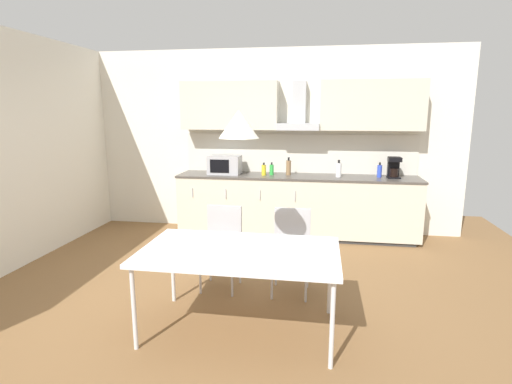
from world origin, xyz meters
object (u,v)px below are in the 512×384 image
object	(u,v)px
dining_table	(240,254)
pendant_lamp	(239,124)
bottle_green	(272,170)
bottle_blue	(380,171)
chair_far_left	(222,238)
chair_far_right	(291,242)
bottle_brown	(289,168)
bottle_yellow	(264,170)
microwave	(225,165)
coffee_maker	(394,167)
bottle_white	(339,170)

from	to	relation	value
dining_table	pendant_lamp	size ratio (longest dim) A/B	5.16
bottle_green	bottle_blue	xyz separation A→B (m)	(1.57, 0.04, 0.01)
bottle_blue	chair_far_left	xyz separation A→B (m)	(-1.86, -1.97, -0.49)
chair_far_left	chair_far_right	world-z (taller)	same
dining_table	chair_far_left	distance (m)	0.95
bottle_brown	bottle_blue	world-z (taller)	bottle_brown
bottle_green	pendant_lamp	xyz separation A→B (m)	(0.08, -2.79, 0.76)
bottle_blue	dining_table	size ratio (longest dim) A/B	0.13
bottle_yellow	chair_far_left	bearing A→B (deg)	-95.42
bottle_yellow	chair_far_right	bearing A→B (deg)	-73.33
microwave	chair_far_left	distance (m)	2.04
dining_table	microwave	bearing A→B (deg)	106.03
coffee_maker	pendant_lamp	distance (m)	3.35
coffee_maker	pendant_lamp	xyz separation A→B (m)	(-1.68, -2.81, 0.69)
bottle_white	bottle_green	bearing A→B (deg)	177.79
bottle_green	dining_table	size ratio (longest dim) A/B	0.11
microwave	chair_far_left	size ratio (longest dim) A/B	0.55
dining_table	chair_far_right	world-z (taller)	chair_far_right
microwave	dining_table	bearing A→B (deg)	-73.97
bottle_brown	chair_far_right	xyz separation A→B (m)	(0.20, -1.95, -0.51)
microwave	bottle_white	world-z (taller)	microwave
dining_table	pendant_lamp	world-z (taller)	pendant_lamp
chair_far_left	microwave	bearing A→B (deg)	102.65
bottle_blue	chair_far_right	size ratio (longest dim) A/B	0.25
bottle_blue	bottle_white	bearing A→B (deg)	-172.53
bottle_green	bottle_blue	size ratio (longest dim) A/B	0.87
coffee_maker	bottle_brown	xyz separation A→B (m)	(-1.51, 0.01, -0.04)
chair_far_left	bottle_brown	bearing A→B (deg)	74.53
coffee_maker	dining_table	xyz separation A→B (m)	(-1.68, -2.81, -0.39)
bottle_blue	chair_far_right	distance (m)	2.32
chair_far_right	pendant_lamp	bearing A→B (deg)	-113.37
bottle_green	bottle_white	size ratio (longest dim) A/B	0.75
bottle_white	chair_far_left	distance (m)	2.34
bottle_yellow	chair_far_right	distance (m)	2.02
bottle_brown	bottle_green	bearing A→B (deg)	-174.81
bottle_blue	chair_far_left	bearing A→B (deg)	-133.37
bottle_white	bottle_blue	size ratio (longest dim) A/B	1.16
microwave	bottle_blue	size ratio (longest dim) A/B	2.23
bottle_white	bottle_blue	bearing A→B (deg)	7.47
coffee_maker	bottle_green	bearing A→B (deg)	-179.45
dining_table	bottle_yellow	bearing A→B (deg)	93.97
microwave	coffee_maker	world-z (taller)	coffee_maker
bottle_green	pendant_lamp	bearing A→B (deg)	-88.39
coffee_maker	chair_far_right	size ratio (longest dim) A/B	0.34
chair_far_right	pendant_lamp	world-z (taller)	pendant_lamp
bottle_yellow	pendant_lamp	world-z (taller)	pendant_lamp
coffee_maker	chair_far_left	xyz separation A→B (m)	(-2.05, -1.95, -0.55)
dining_table	chair_far_left	world-z (taller)	chair_far_left
bottle_brown	chair_far_right	world-z (taller)	bottle_brown
coffee_maker	microwave	bearing A→B (deg)	-179.39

